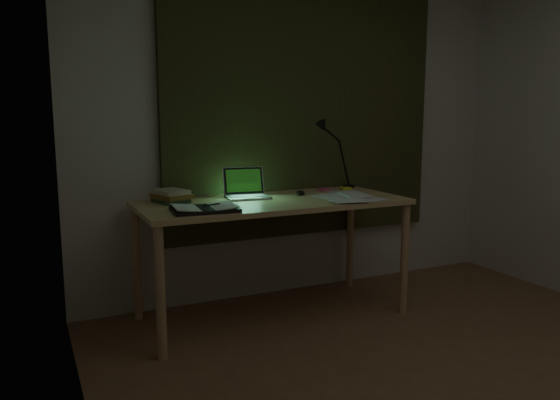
# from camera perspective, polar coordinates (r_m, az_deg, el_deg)

# --- Properties ---
(wall_back) EXTENTS (3.50, 0.00, 2.50)m
(wall_back) POSITION_cam_1_polar(r_m,az_deg,el_deg) (4.18, 2.36, 7.42)
(wall_back) COLOR silver
(wall_back) RESTS_ON ground
(wall_left) EXTENTS (0.00, 4.00, 2.50)m
(wall_left) POSITION_cam_1_polar(r_m,az_deg,el_deg) (1.71, -18.87, 4.55)
(wall_left) COLOR silver
(wall_left) RESTS_ON ground
(curtain) EXTENTS (2.20, 0.06, 2.00)m
(curtain) POSITION_cam_1_polar(r_m,az_deg,el_deg) (4.14, 2.64, 10.16)
(curtain) COLOR #2B2D16
(curtain) RESTS_ON wall_back
(desk) EXTENTS (1.76, 0.77, 0.80)m
(desk) POSITION_cam_1_polar(r_m,az_deg,el_deg) (3.69, -0.80, -6.17)
(desk) COLOR tan
(desk) RESTS_ON floor
(laptop) EXTENTS (0.32, 0.35, 0.20)m
(laptop) POSITION_cam_1_polar(r_m,az_deg,el_deg) (3.66, -3.38, 1.75)
(laptop) COLOR silver
(laptop) RESTS_ON desk
(open_textbook) EXTENTS (0.40, 0.31, 0.03)m
(open_textbook) POSITION_cam_1_polar(r_m,az_deg,el_deg) (3.22, -7.87, -0.87)
(open_textbook) COLOR silver
(open_textbook) RESTS_ON desk
(book_stack) EXTENTS (0.23, 0.26, 0.09)m
(book_stack) POSITION_cam_1_polar(r_m,az_deg,el_deg) (3.56, -11.29, 0.46)
(book_stack) COLOR silver
(book_stack) RESTS_ON desk
(loose_papers) EXTENTS (0.45, 0.47, 0.02)m
(loose_papers) POSITION_cam_1_polar(r_m,az_deg,el_deg) (3.74, 6.90, 0.45)
(loose_papers) COLOR white
(loose_papers) RESTS_ON desk
(mouse) EXTENTS (0.08, 0.10, 0.03)m
(mouse) POSITION_cam_1_polar(r_m,az_deg,el_deg) (3.81, 2.16, 0.75)
(mouse) COLOR black
(mouse) RESTS_ON desk
(sticky_yellow) EXTENTS (0.08, 0.08, 0.02)m
(sticky_yellow) POSITION_cam_1_polar(r_m,az_deg,el_deg) (4.13, 6.88, 1.22)
(sticky_yellow) COLOR yellow
(sticky_yellow) RESTS_ON desk
(sticky_pink) EXTENTS (0.10, 0.10, 0.02)m
(sticky_pink) POSITION_cam_1_polar(r_m,az_deg,el_deg) (4.04, 4.59, 1.10)
(sticky_pink) COLOR #E3587F
(sticky_pink) RESTS_ON desk
(desk_lamp) EXTENTS (0.38, 0.32, 0.49)m
(desk_lamp) POSITION_cam_1_polar(r_m,az_deg,el_deg) (4.22, 7.26, 4.62)
(desk_lamp) COLOR black
(desk_lamp) RESTS_ON desk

